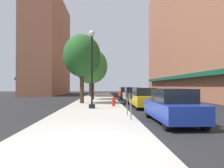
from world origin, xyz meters
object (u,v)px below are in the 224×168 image
at_px(tree_mid, 93,66).
at_px(parking_meter_near, 131,103).
at_px(tree_near, 90,67).
at_px(tree_far, 82,56).
at_px(parking_meter_far, 127,101).
at_px(car_silver, 132,95).
at_px(lamppost, 92,68).
at_px(fire_hydrant, 114,101).
at_px(car_yellow, 144,98).
at_px(car_red, 126,93).
at_px(car_blue, 172,106).

bearing_deg(tree_mid, parking_meter_near, -79.95).
xyz_separation_m(parking_meter_near, tree_mid, (-2.71, 15.32, 3.40)).
xyz_separation_m(tree_near, tree_far, (-0.01, -12.90, -0.22)).
distance_m(parking_meter_far, car_silver, 11.11).
relative_size(parking_meter_near, car_silver, 0.30).
relative_size(parking_meter_far, tree_mid, 0.20).
bearing_deg(parking_meter_near, car_silver, 81.07).
height_order(lamppost, fire_hydrant, lamppost).
bearing_deg(tree_near, car_yellow, -71.74).
bearing_deg(tree_near, fire_hydrant, -79.55).
bearing_deg(tree_near, parking_meter_far, -80.73).
bearing_deg(parking_meter_far, car_red, 83.55).
bearing_deg(car_yellow, lamppost, -165.06).
bearing_deg(fire_hydrant, tree_far, 133.96).
bearing_deg(parking_meter_near, fire_hydrant, 94.32).
bearing_deg(car_yellow, car_red, 90.16).
xyz_separation_m(tree_near, tree_mid, (0.73, -7.27, -0.66)).
bearing_deg(fire_hydrant, tree_mid, 104.27).
distance_m(lamppost, tree_far, 4.97).
relative_size(tree_near, car_blue, 1.79).
xyz_separation_m(tree_mid, car_silver, (4.66, -2.90, -3.54)).
relative_size(tree_mid, car_blue, 1.50).
height_order(lamppost, tree_mid, tree_mid).
relative_size(parking_meter_far, tree_far, 0.19).
bearing_deg(tree_near, tree_mid, -84.25).
relative_size(fire_hydrant, tree_mid, 0.12).
bearing_deg(parking_meter_far, parking_meter_near, -90.00).
distance_m(tree_far, car_silver, 7.25).
height_order(lamppost, car_red, lamppost).
xyz_separation_m(lamppost, car_blue, (4.17, -5.47, -2.39)).
relative_size(lamppost, tree_near, 0.77).
distance_m(fire_hydrant, parking_meter_far, 5.18).
bearing_deg(car_blue, car_silver, 91.70).
relative_size(car_yellow, car_silver, 1.00).
xyz_separation_m(fire_hydrant, car_silver, (2.45, 5.80, 0.29)).
bearing_deg(tree_far, parking_meter_far, -67.13).
xyz_separation_m(lamppost, tree_mid, (-0.49, 10.19, 1.14)).
bearing_deg(parking_meter_far, tree_near, 99.27).
relative_size(tree_near, car_silver, 1.79).
bearing_deg(parking_meter_near, car_blue, -9.89).
bearing_deg(car_yellow, car_blue, -89.84).
distance_m(lamppost, tree_near, 17.59).
bearing_deg(lamppost, parking_meter_far, -58.68).
bearing_deg(parking_meter_near, tree_far, 109.66).
bearing_deg(parking_meter_near, parking_meter_far, 90.00).
height_order(fire_hydrant, parking_meter_near, parking_meter_near).
relative_size(tree_far, car_yellow, 1.58).
distance_m(parking_meter_near, car_blue, 1.98).
distance_m(fire_hydrant, tree_far, 6.03).
bearing_deg(car_silver, car_blue, -88.93).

